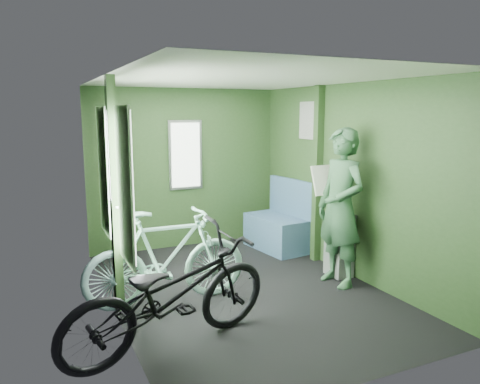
{
  "coord_description": "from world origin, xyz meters",
  "views": [
    {
      "loc": [
        -2.12,
        -4.47,
        1.97
      ],
      "look_at": [
        0.0,
        0.1,
        1.1
      ],
      "focal_mm": 35.0,
      "sensor_mm": 36.0,
      "label": 1
    }
  ],
  "objects_px": {
    "bicycle_black": "(173,351)",
    "waste_box": "(339,245)",
    "passenger": "(341,207)",
    "bicycle_mint": "(168,304)",
    "bench_seat": "(278,229)"
  },
  "relations": [
    {
      "from": "passenger",
      "to": "waste_box",
      "type": "distance_m",
      "value": 0.59
    },
    {
      "from": "passenger",
      "to": "waste_box",
      "type": "relative_size",
      "value": 2.34
    },
    {
      "from": "waste_box",
      "to": "bench_seat",
      "type": "distance_m",
      "value": 1.29
    },
    {
      "from": "bicycle_black",
      "to": "bicycle_mint",
      "type": "xyz_separation_m",
      "value": [
        0.23,
        0.96,
        0.0
      ]
    },
    {
      "from": "waste_box",
      "to": "bicycle_black",
      "type": "bearing_deg",
      "value": -158.49
    },
    {
      "from": "bicycle_black",
      "to": "waste_box",
      "type": "bearing_deg",
      "value": -82.53
    },
    {
      "from": "passenger",
      "to": "bicycle_mint",
      "type": "bearing_deg",
      "value": -102.08
    },
    {
      "from": "bench_seat",
      "to": "waste_box",
      "type": "bearing_deg",
      "value": -92.01
    },
    {
      "from": "passenger",
      "to": "waste_box",
      "type": "xyz_separation_m",
      "value": [
        0.17,
        0.23,
        -0.52
      ]
    },
    {
      "from": "bicycle_mint",
      "to": "passenger",
      "type": "height_order",
      "value": "passenger"
    },
    {
      "from": "bicycle_black",
      "to": "waste_box",
      "type": "xyz_separation_m",
      "value": [
        2.37,
        0.93,
        0.38
      ]
    },
    {
      "from": "waste_box",
      "to": "passenger",
      "type": "bearing_deg",
      "value": -127.58
    },
    {
      "from": "bicycle_black",
      "to": "bicycle_mint",
      "type": "distance_m",
      "value": 0.98
    },
    {
      "from": "bench_seat",
      "to": "bicycle_black",
      "type": "bearing_deg",
      "value": -142.44
    },
    {
      "from": "bicycle_black",
      "to": "bicycle_mint",
      "type": "relative_size",
      "value": 1.14
    }
  ]
}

